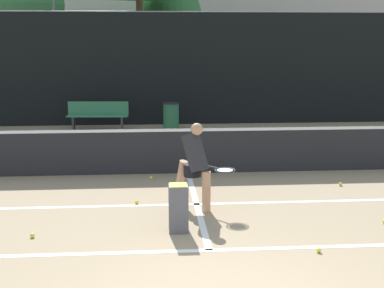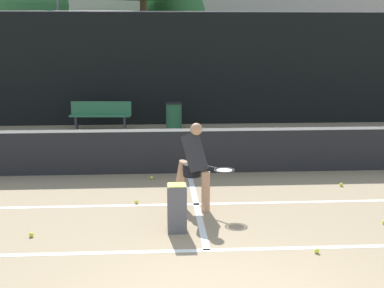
{
  "view_description": "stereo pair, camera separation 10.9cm",
  "coord_description": "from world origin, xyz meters",
  "px_view_note": "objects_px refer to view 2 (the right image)",
  "views": [
    {
      "loc": [
        -0.73,
        -4.83,
        2.81
      ],
      "look_at": [
        -0.04,
        4.39,
        0.95
      ],
      "focal_mm": 50.0,
      "sensor_mm": 36.0,
      "label": 1
    },
    {
      "loc": [
        -0.62,
        -4.84,
        2.81
      ],
      "look_at": [
        -0.04,
        4.39,
        0.95
      ],
      "focal_mm": 50.0,
      "sensor_mm": 36.0,
      "label": 2
    }
  ],
  "objects_px": {
    "ball_hopper": "(177,207)",
    "courtside_bench": "(101,114)",
    "player_practicing": "(194,162)",
    "parked_car": "(88,95)",
    "trash_bin": "(174,116)"
  },
  "relations": [
    {
      "from": "courtside_bench",
      "to": "trash_bin",
      "type": "height_order",
      "value": "courtside_bench"
    },
    {
      "from": "courtside_bench",
      "to": "trash_bin",
      "type": "xyz_separation_m",
      "value": [
        2.24,
        -0.01,
        -0.06
      ]
    },
    {
      "from": "courtside_bench",
      "to": "ball_hopper",
      "type": "bearing_deg",
      "value": -72.93
    },
    {
      "from": "ball_hopper",
      "to": "parked_car",
      "type": "bearing_deg",
      "value": 102.52
    },
    {
      "from": "parked_car",
      "to": "courtside_bench",
      "type": "bearing_deg",
      "value": -78.04
    },
    {
      "from": "ball_hopper",
      "to": "courtside_bench",
      "type": "height_order",
      "value": "courtside_bench"
    },
    {
      "from": "courtside_bench",
      "to": "parked_car",
      "type": "relative_size",
      "value": 0.4
    },
    {
      "from": "player_practicing",
      "to": "parked_car",
      "type": "height_order",
      "value": "parked_car"
    },
    {
      "from": "player_practicing",
      "to": "courtside_bench",
      "type": "distance_m",
      "value": 8.18
    },
    {
      "from": "trash_bin",
      "to": "parked_car",
      "type": "height_order",
      "value": "parked_car"
    },
    {
      "from": "courtside_bench",
      "to": "player_practicing",
      "type": "bearing_deg",
      "value": -69.01
    },
    {
      "from": "parked_car",
      "to": "trash_bin",
      "type": "bearing_deg",
      "value": -53.81
    },
    {
      "from": "trash_bin",
      "to": "courtside_bench",
      "type": "bearing_deg",
      "value": 179.65
    },
    {
      "from": "courtside_bench",
      "to": "parked_car",
      "type": "bearing_deg",
      "value": 106.25
    },
    {
      "from": "player_practicing",
      "to": "ball_hopper",
      "type": "xyz_separation_m",
      "value": [
        -0.33,
        -1.08,
        -0.41
      ]
    }
  ]
}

